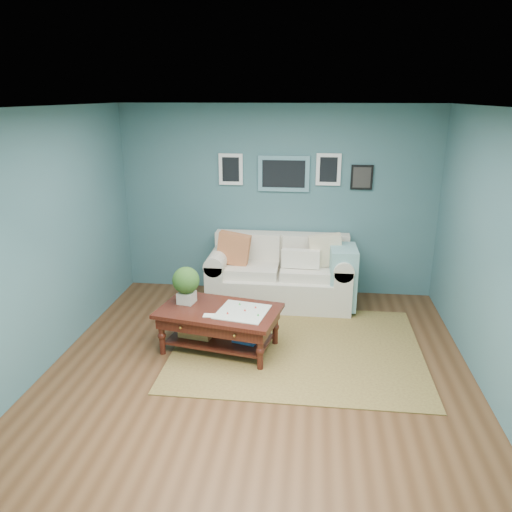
# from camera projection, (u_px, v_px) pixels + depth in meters

# --- Properties ---
(room_shell) EXTENTS (5.00, 5.02, 2.70)m
(room_shell) POSITION_uv_depth(u_px,v_px,m) (258.00, 251.00, 4.83)
(room_shell) COLOR brown
(room_shell) RESTS_ON ground
(area_rug) EXTENTS (2.83, 2.26, 0.01)m
(area_rug) POSITION_uv_depth(u_px,v_px,m) (297.00, 348.00, 5.80)
(area_rug) COLOR brown
(area_rug) RESTS_ON ground
(loveseat) EXTENTS (2.01, 0.91, 1.04)m
(loveseat) POSITION_uv_depth(u_px,v_px,m) (286.00, 274.00, 6.96)
(loveseat) COLOR white
(loveseat) RESTS_ON ground
(coffee_table) EXTENTS (1.46, 1.02, 0.94)m
(coffee_table) POSITION_uv_depth(u_px,v_px,m) (214.00, 315.00, 5.68)
(coffee_table) COLOR black
(coffee_table) RESTS_ON ground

